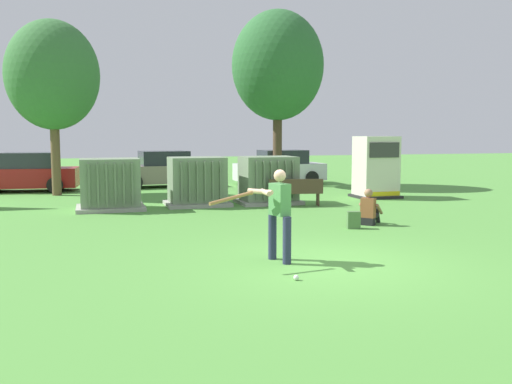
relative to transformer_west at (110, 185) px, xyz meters
name	(u,v)px	position (x,y,z in m)	size (l,w,h in m)	color
ground_plane	(325,264)	(3.53, -8.86, -0.79)	(96.00, 96.00, 0.00)	#51933D
transformer_west	(110,185)	(0.00, 0.00, 0.00)	(2.10, 1.70, 1.62)	#9E9B93
transformer_mid_west	(197,182)	(2.83, 0.25, 0.00)	(2.10, 1.70, 1.62)	#9E9B93
transformer_mid_east	(268,181)	(5.28, 0.10, 0.00)	(2.10, 1.70, 1.62)	#9E9B93
generator_enclosure	(376,167)	(9.71, 0.64, 0.35)	(1.60, 1.40, 2.30)	#262626
park_bench	(296,190)	(5.91, -0.93, -0.25)	(1.84, 0.74, 0.92)	#4C3828
batter	(277,210)	(2.73, -8.43, 0.19)	(1.60, 0.77, 1.74)	#282D4C
sports_ball	(296,278)	(2.60, -9.79, -0.74)	(0.09, 0.09, 0.09)	white
seated_spectator	(369,210)	(6.47, -5.00, -0.41)	(0.75, 0.73, 0.96)	black
backpack	(354,220)	(5.78, -5.45, -0.57)	(0.36, 0.32, 0.44)	#4C723F
tree_left	(53,76)	(-1.86, 4.89, 3.83)	(3.52, 3.52, 6.73)	brown
tree_center_left	(278,66)	(7.67, 6.17, 4.65)	(4.15, 4.15, 7.92)	#4C3828
parked_car_leftmost	(26,173)	(-3.14, 6.84, -0.04)	(4.35, 2.24, 1.62)	maroon
parked_car_left_of_center	(162,170)	(2.53, 7.32, -0.04)	(4.33, 2.18, 1.62)	gray
parked_car_right_of_center	(280,168)	(8.15, 7.12, -0.04)	(4.26, 2.05, 1.62)	silver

